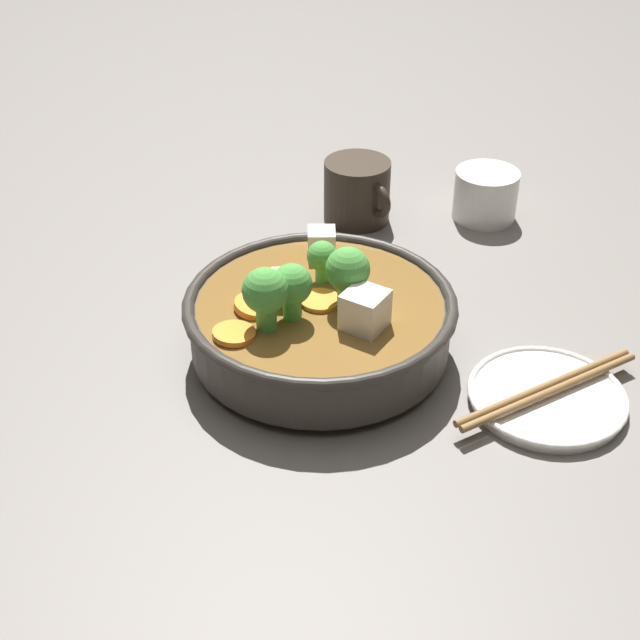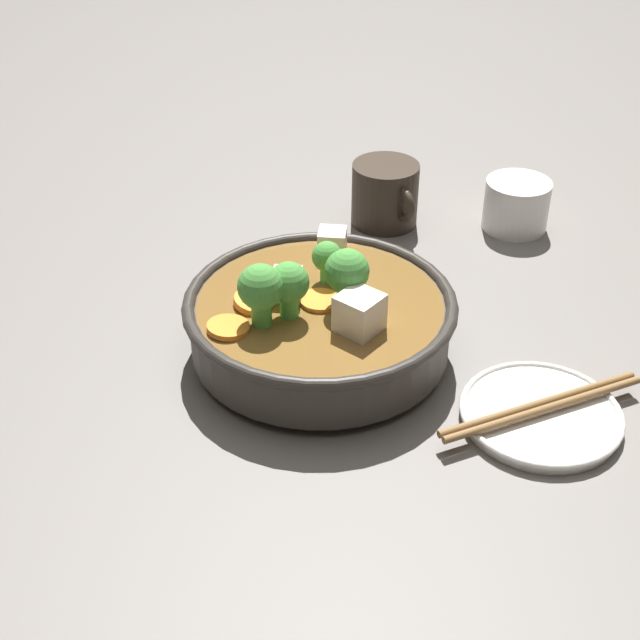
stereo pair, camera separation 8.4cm
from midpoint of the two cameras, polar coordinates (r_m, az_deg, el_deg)
ground_plane at (r=0.86m, az=2.79°, el=-2.28°), size 3.00×3.00×0.00m
stirfry_bowl at (r=0.84m, az=2.83°, el=0.07°), size 0.26×0.26×0.12m
side_saucer at (r=0.82m, az=16.84°, el=-5.93°), size 0.14×0.14×0.01m
tea_cup at (r=1.10m, az=14.64°, el=7.11°), size 0.08×0.08×0.06m
dark_mug at (r=1.08m, az=6.47°, el=7.94°), size 0.10×0.08×0.08m
chopsticks_pair at (r=0.81m, az=16.95°, el=-5.41°), size 0.03×0.20×0.01m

